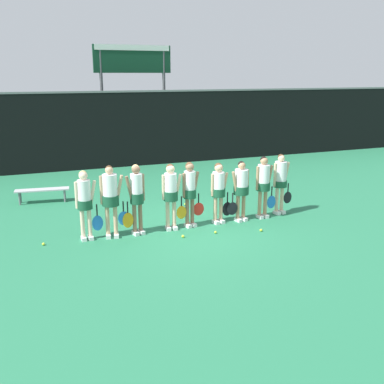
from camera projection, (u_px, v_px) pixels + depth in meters
ground_plane at (191, 226)px, 11.93m from camera, size 140.00×140.00×0.00m
fence_windscreen at (119, 129)px, 19.07m from camera, size 60.00×0.08×3.24m
scoreboard at (133, 71)px, 20.42m from camera, size 3.58×0.15×5.18m
bench_courtside at (42, 191)px, 14.02m from camera, size 1.66×0.55×0.43m
player_0 at (85, 200)px, 10.70m from camera, size 0.63×0.35×1.72m
player_1 at (111, 195)px, 10.84m from camera, size 0.67×0.41×1.81m
player_2 at (136, 194)px, 11.06m from camera, size 0.61×0.34×1.79m
player_3 at (171, 191)px, 11.41m from camera, size 0.64×0.37×1.73m
player_4 at (190, 189)px, 11.63m from camera, size 0.63×0.34×1.73m
player_5 at (219, 188)px, 11.92m from camera, size 0.65×0.37×1.66m
player_6 at (241, 186)px, 12.10m from camera, size 0.69×0.41×1.67m
player_7 at (263, 182)px, 12.36m from camera, size 0.66×0.38×1.74m
player_8 at (280, 179)px, 12.73m from camera, size 0.66×0.39×1.74m
tennis_ball_0 at (43, 244)px, 10.57m from camera, size 0.07×0.07×0.07m
tennis_ball_1 at (261, 230)px, 11.50m from camera, size 0.07×0.07×0.07m
tennis_ball_2 at (185, 204)px, 13.80m from camera, size 0.07×0.07×0.07m
tennis_ball_3 at (183, 236)px, 11.06m from camera, size 0.07×0.07×0.07m
tennis_ball_4 at (215, 232)px, 11.36m from camera, size 0.07×0.07×0.07m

